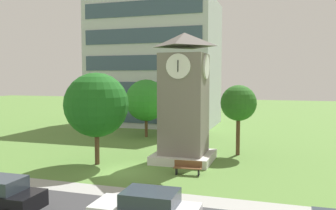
{
  "coord_description": "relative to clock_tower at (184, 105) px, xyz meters",
  "views": [
    {
      "loc": [
        9.68,
        -20.89,
        6.2
      ],
      "look_at": [
        1.56,
        4.98,
        4.08
      ],
      "focal_mm": 37.29,
      "sensor_mm": 36.0,
      "label": 1
    }
  ],
  "objects": [
    {
      "name": "tree_near_tower",
      "position": [
        -5.69,
        -2.87,
        0.07
      ],
      "size": [
        4.58,
        4.58,
        6.57
      ],
      "color": "#513823",
      "rests_on": "ground"
    },
    {
      "name": "office_building",
      "position": [
        -9.1,
        19.3,
        3.8
      ],
      "size": [
        16.16,
        10.23,
        16.0
      ],
      "color": "#B7BCC6",
      "rests_on": "ground"
    },
    {
      "name": "tree_streetside",
      "position": [
        -6.48,
        9.03,
        -0.35
      ],
      "size": [
        4.33,
        4.33,
        6.03
      ],
      "color": "#513823",
      "rests_on": "ground"
    },
    {
      "name": "tree_by_building",
      "position": [
        3.62,
        3.23,
        -0.04
      ],
      "size": [
        2.86,
        2.86,
        5.63
      ],
      "color": "#513823",
      "rests_on": "ground"
    },
    {
      "name": "kerb_strip",
      "position": [
        -3.14,
        -8.01,
        -4.2
      ],
      "size": [
        120.0,
        1.6,
        0.01
      ],
      "primitive_type": "cube",
      "color": "#9E9E99",
      "rests_on": "ground"
    },
    {
      "name": "clock_tower",
      "position": [
        0.0,
        0.0,
        0.0
      ],
      "size": [
        4.27,
        4.27,
        9.48
      ],
      "color": "slate",
      "rests_on": "ground"
    },
    {
      "name": "ground_plane",
      "position": [
        -3.14,
        -3.98,
        -4.2
      ],
      "size": [
        160.0,
        160.0,
        0.0
      ],
      "primitive_type": "plane",
      "color": "#567F38"
    },
    {
      "name": "park_bench",
      "position": [
        1.19,
        -3.54,
        -3.74
      ],
      "size": [
        1.83,
        0.62,
        0.88
      ],
      "color": "brown",
      "rests_on": "ground"
    }
  ]
}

